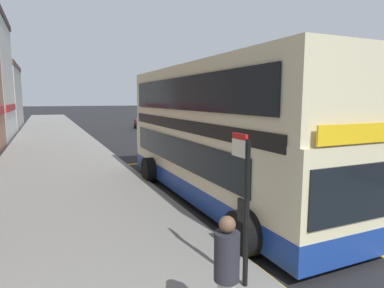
{
  "coord_description": "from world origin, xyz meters",
  "views": [
    {
      "loc": [
        -7.59,
        -2.66,
        3.34
      ],
      "look_at": [
        -2.58,
        8.48,
        1.65
      ],
      "focal_mm": 30.63,
      "sensor_mm": 36.0,
      "label": 1
    }
  ],
  "objects_px": {
    "parked_car_maroon_kerbside": "(147,122)",
    "parked_car_maroon_far": "(199,134)",
    "bus_stop_sign": "(244,197)",
    "pedestrian_waiting_near_sign": "(227,273)",
    "double_decker_bus": "(216,138)"
  },
  "relations": [
    {
      "from": "parked_car_maroon_kerbside",
      "to": "pedestrian_waiting_near_sign",
      "type": "relative_size",
      "value": 2.47
    },
    {
      "from": "pedestrian_waiting_near_sign",
      "to": "double_decker_bus",
      "type": "bearing_deg",
      "value": 62.99
    },
    {
      "from": "parked_car_maroon_far",
      "to": "pedestrian_waiting_near_sign",
      "type": "bearing_deg",
      "value": 67.48
    },
    {
      "from": "parked_car_maroon_far",
      "to": "double_decker_bus",
      "type": "bearing_deg",
      "value": 68.9
    },
    {
      "from": "double_decker_bus",
      "to": "bus_stop_sign",
      "type": "height_order",
      "value": "double_decker_bus"
    },
    {
      "from": "bus_stop_sign",
      "to": "parked_car_maroon_kerbside",
      "type": "bearing_deg",
      "value": 76.64
    },
    {
      "from": "parked_car_maroon_kerbside",
      "to": "bus_stop_sign",
      "type": "bearing_deg",
      "value": -100.82
    },
    {
      "from": "bus_stop_sign",
      "to": "pedestrian_waiting_near_sign",
      "type": "distance_m",
      "value": 1.5
    },
    {
      "from": "parked_car_maroon_kerbside",
      "to": "parked_car_maroon_far",
      "type": "distance_m",
      "value": 13.61
    },
    {
      "from": "bus_stop_sign",
      "to": "double_decker_bus",
      "type": "bearing_deg",
      "value": 66.82
    },
    {
      "from": "parked_car_maroon_kerbside",
      "to": "double_decker_bus",
      "type": "bearing_deg",
      "value": -98.78
    },
    {
      "from": "double_decker_bus",
      "to": "parked_car_maroon_far",
      "type": "height_order",
      "value": "double_decker_bus"
    },
    {
      "from": "parked_car_maroon_far",
      "to": "pedestrian_waiting_near_sign",
      "type": "xyz_separation_m",
      "value": [
        -8.05,
        -17.82,
        0.27
      ]
    },
    {
      "from": "parked_car_maroon_kerbside",
      "to": "parked_car_maroon_far",
      "type": "height_order",
      "value": "same"
    },
    {
      "from": "bus_stop_sign",
      "to": "pedestrian_waiting_near_sign",
      "type": "xyz_separation_m",
      "value": [
        -0.92,
        -1.01,
        -0.62
      ]
    }
  ]
}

